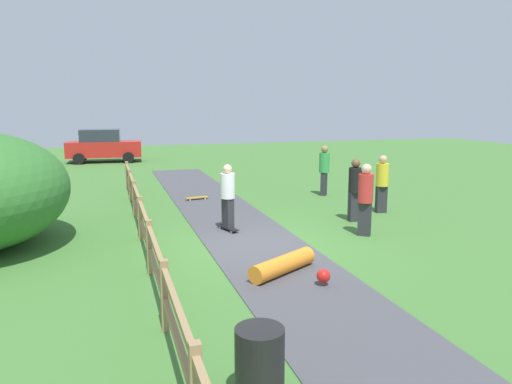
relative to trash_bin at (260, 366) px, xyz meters
The scene contains 12 objects.
ground_plane 6.23m from the trash_bin, 73.17° to the left, with size 60.00×60.00×0.00m, color #427533.
asphalt_path 6.23m from the trash_bin, 73.17° to the left, with size 2.40×28.00×0.02m, color #47474C.
wooden_fence 6.01m from the trash_bin, 97.66° to the left, with size 0.12×18.12×1.10m.
trash_bin is the anchor object (origin of this frame).
skater_riding 7.56m from the trash_bin, 78.76° to the left, with size 0.48×0.82×1.77m.
skater_fallen 4.17m from the trash_bin, 65.21° to the left, with size 1.62×1.54×0.36m.
skateboard_loose 11.92m from the trash_bin, 83.10° to the left, with size 0.82×0.34×0.08m.
bystander_green 12.91m from the trash_bin, 61.67° to the left, with size 0.53×0.53×1.85m.
bystander_yellow 10.49m from the trash_bin, 51.12° to the left, with size 0.42×0.42×1.80m.
bystander_black 9.06m from the trash_bin, 54.76° to the left, with size 0.38×0.38×1.82m.
bystander_red 7.60m from the trash_bin, 51.49° to the left, with size 0.53×0.53×1.86m.
parked_car_red 24.83m from the trash_bin, 93.98° to the left, with size 4.30×2.20×1.92m.
Camera 1 is at (-3.29, -10.63, 3.32)m, focal length 33.64 mm.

